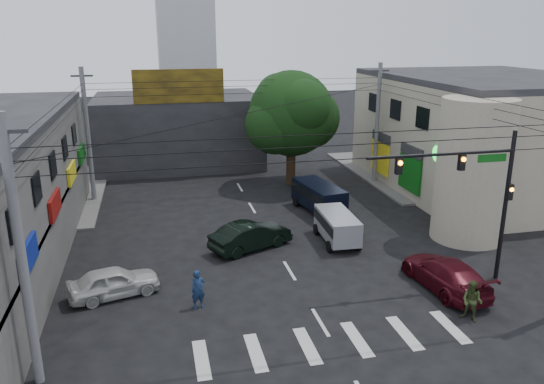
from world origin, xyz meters
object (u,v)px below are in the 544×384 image
object	(u,v)px
utility_pole_far_right	(377,124)
white_compact	(114,282)
street_tree	(291,114)
traffic_officer	(198,290)
dark_sedan	(251,236)
maroon_sedan	(445,274)
utility_pole_near_left	(21,257)
utility_pole_far_left	(88,136)
navy_van	(319,198)
silver_minivan	(337,228)
traffic_gantry	(476,184)
pedestrian_olive	(472,301)

from	to	relation	value
utility_pole_far_right	white_compact	distance (m)	24.25
street_tree	white_compact	xyz separation A→B (m)	(-12.33, -15.76, -4.79)
street_tree	white_compact	size ratio (longest dim) A/B	2.03
traffic_officer	dark_sedan	bearing A→B (deg)	43.99
traffic_officer	maroon_sedan	bearing A→B (deg)	-19.65
utility_pole_far_right	utility_pole_near_left	bearing A→B (deg)	-135.69
utility_pole_far_left	navy_van	world-z (taller)	utility_pole_far_left
dark_sedan	silver_minivan	world-z (taller)	silver_minivan
street_tree	navy_van	xyz separation A→B (m)	(0.12, -6.72, -4.54)
street_tree	utility_pole_far_left	world-z (taller)	utility_pole_far_left
white_compact	navy_van	size ratio (longest dim) A/B	0.87
street_tree	maroon_sedan	distance (m)	19.17
traffic_officer	navy_van	bearing A→B (deg)	35.07
street_tree	white_compact	bearing A→B (deg)	-128.04
street_tree	dark_sedan	world-z (taller)	street_tree
utility_pole_far_left	traffic_gantry	bearing A→B (deg)	-42.86
utility_pole_far_right	utility_pole_far_left	bearing A→B (deg)	180.00
utility_pole_near_left	utility_pole_far_right	xyz separation A→B (m)	(21.00, 20.50, 0.00)
traffic_gantry	utility_pole_near_left	world-z (taller)	utility_pole_near_left
street_tree	traffic_gantry	world-z (taller)	street_tree
white_compact	maroon_sedan	world-z (taller)	maroon_sedan
pedestrian_olive	utility_pole_far_left	bearing A→B (deg)	-176.30
traffic_officer	utility_pole_far_right	bearing A→B (deg)	31.61
white_compact	maroon_sedan	size ratio (longest dim) A/B	0.81
utility_pole_near_left	utility_pole_far_right	distance (m)	29.35
traffic_gantry	pedestrian_olive	size ratio (longest dim) A/B	4.11
pedestrian_olive	utility_pole_near_left	bearing A→B (deg)	-124.65
utility_pole_near_left	utility_pole_far_left	world-z (taller)	same
street_tree	dark_sedan	distance (m)	13.82
dark_sedan	silver_minivan	size ratio (longest dim) A/B	1.23
utility_pole_far_right	white_compact	world-z (taller)	utility_pole_far_right
street_tree	silver_minivan	xyz separation A→B (m)	(-0.46, -11.96, -4.63)
navy_van	traffic_officer	size ratio (longest dim) A/B	2.83
maroon_sedan	navy_van	xyz separation A→B (m)	(-2.38, 11.68, 0.19)
traffic_officer	pedestrian_olive	world-z (taller)	pedestrian_olive
dark_sedan	white_compact	distance (m)	8.00
silver_minivan	dark_sedan	bearing A→B (deg)	90.76
white_compact	maroon_sedan	xyz separation A→B (m)	(14.83, -2.64, 0.06)
maroon_sedan	silver_minivan	distance (m)	7.10
utility_pole_near_left	dark_sedan	world-z (taller)	utility_pole_near_left
traffic_officer	pedestrian_olive	distance (m)	11.36
traffic_gantry	utility_pole_near_left	distance (m)	18.66
dark_sedan	utility_pole_near_left	bearing A→B (deg)	112.15
white_compact	traffic_officer	size ratio (longest dim) A/B	2.48
utility_pole_far_right	maroon_sedan	size ratio (longest dim) A/B	1.75
maroon_sedan	navy_van	bearing A→B (deg)	-83.24
navy_van	pedestrian_olive	world-z (taller)	navy_van
navy_van	pedestrian_olive	distance (m)	14.62
street_tree	traffic_gantry	xyz separation A→B (m)	(3.82, -18.00, -0.64)
utility_pole_near_left	dark_sedan	distance (m)	13.85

